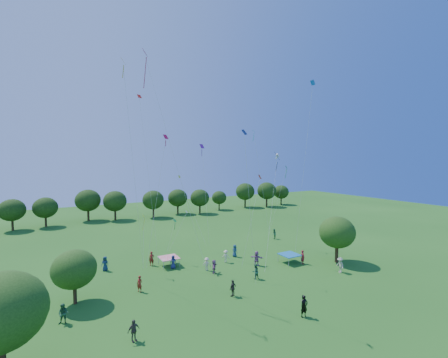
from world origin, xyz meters
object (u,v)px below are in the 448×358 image
near_tree_east (337,232)px  tent_red_stripe (169,258)px  red_high_kite (155,94)px  pirate_kite (277,157)px  man_in_black (304,306)px  near_tree_west (0,312)px  near_tree_north (74,269)px  tent_blue (289,255)px

near_tree_east → tent_red_stripe: 21.10m
red_high_kite → pirate_kite: bearing=-2.7°
pirate_kite → red_high_kite: 16.40m
man_in_black → pirate_kite: bearing=64.5°
near_tree_west → pirate_kite: 29.80m
near_tree_west → tent_red_stripe: size_ratio=2.87×
near_tree_east → man_in_black: size_ratio=3.19×
near_tree_north → red_high_kite: size_ratio=0.22×
pirate_kite → red_high_kite: red_high_kite is taller
pirate_kite → red_high_kite: (-15.10, 0.71, 6.36)m
tent_blue → pirate_kite: 12.28m
near_tree_west → man_in_black: 21.07m
near_tree_west → tent_blue: near_tree_west is taller
tent_red_stripe → tent_blue: size_ratio=1.00×
tent_red_stripe → near_tree_west: bearing=-138.4°
near_tree_west → near_tree_north: (4.24, 8.08, -0.85)m
red_high_kite → tent_blue: bearing=-6.9°
red_high_kite → near_tree_west: bearing=-143.9°
man_in_black → red_high_kite: 23.98m
near_tree_north → red_high_kite: (7.83, 0.72, 16.41)m
near_tree_west → tent_red_stripe: 19.94m
near_tree_west → red_high_kite: red_high_kite is taller
tent_red_stripe → pirate_kite: 18.09m
man_in_black → near_tree_north: bearing=148.0°
man_in_black → red_high_kite: red_high_kite is taller
pirate_kite → red_high_kite: size_ratio=0.56×
tent_red_stripe → near_tree_east: bearing=-25.5°
near_tree_north → near_tree_west: bearing=-117.7°
near_tree_north → pirate_kite: bearing=0.0°
near_tree_west → near_tree_east: bearing=6.9°
near_tree_west → red_high_kite: 21.56m
near_tree_north → pirate_kite: 25.03m
man_in_black → pirate_kite: size_ratio=0.14×
near_tree_north → near_tree_east: 29.65m
tent_blue → pirate_kite: pirate_kite is taller
tent_red_stripe → tent_blue: (13.56, -6.26, 0.00)m
near_tree_north → red_high_kite: bearing=5.2°
near_tree_east → tent_blue: (-5.31, 2.75, -2.79)m
man_in_black → red_high_kite: (-8.44, 12.49, 18.65)m
near_tree_west → near_tree_north: bearing=62.3°
tent_red_stripe → red_high_kite: red_high_kite is taller
near_tree_north → tent_red_stripe: bearing=25.5°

